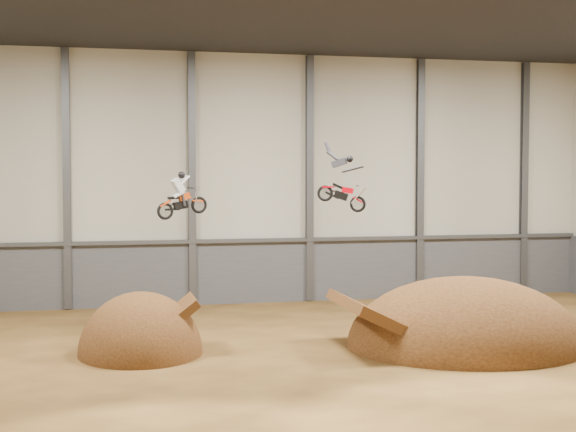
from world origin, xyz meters
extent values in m
plane|color=#482E13|center=(0.00, 0.00, 0.00)|extent=(40.00, 40.00, 0.00)
cube|color=beige|center=(0.00, 15.00, 7.00)|extent=(40.00, 0.10, 14.00)
cube|color=#4E5055|center=(0.00, 14.90, 1.75)|extent=(39.80, 0.18, 3.50)
cube|color=#47494F|center=(0.00, 14.75, 3.55)|extent=(39.80, 0.35, 0.20)
cube|color=#47494F|center=(-10.00, 14.80, 7.00)|extent=(0.40, 0.36, 13.90)
cube|color=#47494F|center=(-3.33, 14.80, 7.00)|extent=(0.40, 0.36, 13.90)
cube|color=#47494F|center=(3.33, 14.80, 7.00)|extent=(0.40, 0.36, 13.90)
cube|color=#47494F|center=(10.00, 14.80, 7.00)|extent=(0.40, 0.36, 13.90)
cube|color=#47494F|center=(16.67, 14.80, 7.00)|extent=(0.40, 0.36, 13.90)
ellipsoid|color=#3B210E|center=(-6.56, 3.27, 0.00)|extent=(5.00, 5.77, 5.00)
ellipsoid|color=#3B210E|center=(6.93, 1.80, 0.00)|extent=(10.14, 8.97, 5.85)
camera|label=1|loc=(-7.57, -29.43, 7.27)|focal=50.00mm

